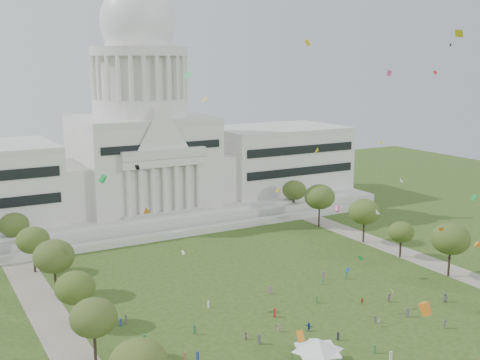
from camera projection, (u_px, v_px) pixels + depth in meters
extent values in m
plane|color=#314917|center=(356.00, 344.00, 113.79)|extent=(400.00, 400.00, 0.00)
cube|color=beige|center=(143.00, 208.00, 211.76)|extent=(160.00, 60.00, 4.00)
cube|color=beige|center=(181.00, 233.00, 183.73)|extent=(130.00, 3.00, 2.00)
cube|color=beige|center=(171.00, 223.00, 190.28)|extent=(140.00, 3.00, 5.00)
cube|color=silver|center=(276.00, 159.00, 234.81)|extent=(50.00, 34.00, 22.00)
cube|color=silver|center=(66.00, 189.00, 194.28)|extent=(12.00, 26.00, 16.00)
cube|color=silver|center=(215.00, 174.00, 220.23)|extent=(12.00, 26.00, 16.00)
cube|color=silver|center=(142.00, 163.00, 207.80)|extent=(44.00, 38.00, 28.00)
cube|color=silver|center=(164.00, 163.00, 190.08)|extent=(28.00, 3.00, 2.40)
cube|color=black|center=(302.00, 161.00, 219.71)|extent=(46.00, 0.40, 11.00)
cylinder|color=silver|center=(141.00, 107.00, 204.04)|extent=(32.00, 32.00, 6.00)
cylinder|color=silver|center=(140.00, 77.00, 202.10)|extent=(28.00, 28.00, 14.00)
cylinder|color=beige|center=(139.00, 51.00, 200.45)|extent=(32.40, 32.40, 3.00)
cylinder|color=silver|center=(138.00, 34.00, 199.38)|extent=(22.00, 22.00, 8.00)
ellipsoid|color=white|center=(138.00, 22.00, 198.61)|extent=(25.00, 25.00, 26.20)
cube|color=gray|center=(62.00, 338.00, 116.38)|extent=(8.00, 160.00, 0.04)
cube|color=gray|center=(422.00, 259.00, 162.51)|extent=(8.00, 160.00, 0.04)
cylinder|color=black|center=(95.00, 348.00, 106.42)|extent=(0.56, 0.56, 5.47)
ellipsoid|color=#39491B|center=(94.00, 318.00, 105.30)|extent=(8.42, 8.42, 6.89)
cylinder|color=black|center=(449.00, 264.00, 149.32)|extent=(0.56, 0.56, 6.20)
ellipsoid|color=#364B19|center=(451.00, 239.00, 148.05)|extent=(9.55, 9.55, 7.82)
cylinder|color=black|center=(76.00, 314.00, 121.11)|extent=(0.56, 0.56, 5.27)
ellipsoid|color=#374E16|center=(75.00, 288.00, 120.02)|extent=(8.12, 8.12, 6.65)
cylinder|color=black|center=(400.00, 249.00, 164.18)|extent=(0.56, 0.56, 4.56)
ellipsoid|color=#354C16|center=(401.00, 232.00, 163.24)|extent=(7.01, 7.01, 5.74)
cylinder|color=black|center=(56.00, 283.00, 136.86)|extent=(0.56, 0.56, 6.03)
ellipsoid|color=#39471B|center=(54.00, 256.00, 135.62)|extent=(9.29, 9.29, 7.60)
cylinder|color=black|center=(364.00, 232.00, 177.52)|extent=(0.56, 0.56, 5.97)
ellipsoid|color=#3C5218|center=(364.00, 212.00, 176.29)|extent=(9.19, 9.19, 7.52)
cylinder|color=black|center=(34.00, 262.00, 152.27)|extent=(0.56, 0.56, 5.41)
ellipsoid|color=#3A4F19|center=(33.00, 240.00, 151.16)|extent=(8.33, 8.33, 6.81)
cylinder|color=black|center=(319.00, 217.00, 194.10)|extent=(0.56, 0.56, 6.37)
ellipsoid|color=#384E1C|center=(320.00, 197.00, 192.79)|extent=(9.82, 9.82, 8.03)
cylinder|color=black|center=(16.00, 244.00, 166.99)|extent=(0.56, 0.56, 5.32)
ellipsoid|color=#364A19|center=(14.00, 225.00, 165.90)|extent=(8.19, 8.19, 6.70)
cylinder|color=black|center=(294.00, 206.00, 210.72)|extent=(0.56, 0.56, 5.47)
ellipsoid|color=#3A4C1A|center=(294.00, 190.00, 209.59)|extent=(8.42, 8.42, 6.89)
cylinder|color=#4C4C4C|center=(292.00, 355.00, 106.61)|extent=(0.12, 0.12, 2.84)
cylinder|color=#4C4C4C|center=(321.00, 347.00, 109.67)|extent=(0.12, 0.12, 2.84)
cube|color=white|center=(318.00, 350.00, 105.12)|extent=(8.78, 8.78, 0.23)
pyramid|color=white|center=(318.00, 344.00, 104.88)|extent=(12.29, 12.29, 2.27)
imported|color=#4C4C51|center=(445.00, 298.00, 133.60)|extent=(1.10, 1.19, 2.05)
imported|color=#994C8C|center=(390.00, 298.00, 133.61)|extent=(1.13, 1.06, 1.99)
imported|color=#4C4C51|center=(375.00, 319.00, 122.91)|extent=(0.61, 1.11, 1.68)
imported|color=silver|center=(379.00, 323.00, 121.24)|extent=(0.58, 0.99, 1.64)
imported|color=navy|center=(309.00, 327.00, 119.22)|extent=(1.40, 1.78, 1.80)
imported|color=#994C8C|center=(245.00, 336.00, 115.61)|extent=(0.74, 0.50, 1.45)
imported|color=#4C4C51|center=(445.00, 324.00, 120.41)|extent=(1.09, 1.38, 1.90)
imported|color=#B21E1E|center=(362.00, 301.00, 132.49)|extent=(0.78, 0.98, 1.47)
cube|color=silver|center=(391.00, 356.00, 107.42)|extent=(0.55, 0.48, 1.78)
cube|color=#33723F|center=(346.00, 276.00, 147.74)|extent=(0.49, 0.32, 1.80)
cube|color=navy|center=(198.00, 357.00, 107.15)|extent=(0.43, 0.55, 1.84)
cube|color=navy|center=(121.00, 322.00, 121.59)|extent=(0.32, 0.44, 1.53)
cube|color=silver|center=(208.00, 304.00, 130.68)|extent=(0.34, 0.45, 1.49)
cube|color=#33723F|center=(145.00, 339.00, 113.88)|extent=(0.58, 0.58, 1.91)
cube|color=#26262B|center=(338.00, 336.00, 115.35)|extent=(0.46, 0.51, 1.63)
cube|color=#994C8C|center=(324.00, 275.00, 147.71)|extent=(0.59, 0.55, 1.90)
cube|color=#33723F|center=(322.00, 282.00, 144.07)|extent=(0.30, 0.43, 1.52)
cube|color=#4C4C51|center=(408.00, 312.00, 125.81)|extent=(0.47, 0.59, 1.95)
cube|color=#B21E1E|center=(275.00, 313.00, 125.69)|extent=(0.60, 0.56, 1.92)
cube|color=#33723F|center=(375.00, 349.00, 110.17)|extent=(0.47, 0.31, 1.68)
cube|color=#994C8C|center=(279.00, 328.00, 118.89)|extent=(0.29, 0.44, 1.59)
cube|color=#33723F|center=(317.00, 299.00, 133.12)|extent=(0.51, 0.55, 1.76)
cube|color=#994C8C|center=(271.00, 290.00, 138.24)|extent=(0.53, 0.56, 1.80)
cube|color=#4C4C51|center=(259.00, 339.00, 113.71)|extent=(0.52, 0.60, 1.93)
cube|color=olive|center=(185.00, 357.00, 106.88)|extent=(0.59, 0.58, 1.92)
cube|color=#33723F|center=(195.00, 330.00, 117.84)|extent=(0.59, 0.52, 1.88)
cube|color=#4C4C51|center=(126.00, 319.00, 122.56)|extent=(0.45, 0.58, 1.95)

